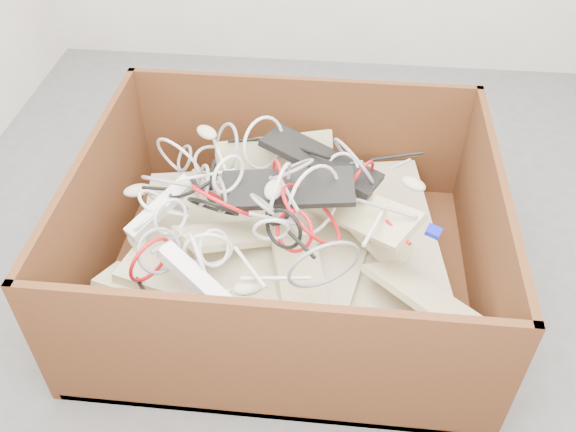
# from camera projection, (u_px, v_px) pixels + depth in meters

# --- Properties ---
(ground) EXTENTS (3.00, 3.00, 0.00)m
(ground) POSITION_uv_depth(u_px,v_px,m) (305.00, 252.00, 2.37)
(ground) COLOR #4F4F52
(ground) RESTS_ON ground
(cardboard_box) EXTENTS (1.33, 1.11, 0.54)m
(cardboard_box) POSITION_uv_depth(u_px,v_px,m) (282.00, 255.00, 2.17)
(cardboard_box) COLOR #3C220F
(cardboard_box) RESTS_ON ground
(keyboard_pile) EXTENTS (1.23, 0.87, 0.34)m
(keyboard_pile) POSITION_uv_depth(u_px,v_px,m) (298.00, 222.00, 2.08)
(keyboard_pile) COLOR beige
(keyboard_pile) RESTS_ON cardboard_box
(mice_scatter) EXTENTS (1.05, 0.80, 0.22)m
(mice_scatter) POSITION_uv_depth(u_px,v_px,m) (247.00, 216.00, 2.00)
(mice_scatter) COLOR beige
(mice_scatter) RESTS_ON keyboard_pile
(power_strip_left) EXTENTS (0.20, 0.25, 0.11)m
(power_strip_left) POSITION_uv_depth(u_px,v_px,m) (160.00, 207.00, 2.01)
(power_strip_left) COLOR white
(power_strip_left) RESTS_ON keyboard_pile
(power_strip_right) EXTENTS (0.26, 0.21, 0.09)m
(power_strip_right) POSITION_uv_depth(u_px,v_px,m) (195.00, 278.00, 1.79)
(power_strip_right) COLOR white
(power_strip_right) RESTS_ON keyboard_pile
(vga_plug) EXTENTS (0.06, 0.06, 0.03)m
(vga_plug) POSITION_uv_depth(u_px,v_px,m) (434.00, 231.00, 1.92)
(vga_plug) COLOR #0C17C2
(vga_plug) RESTS_ON keyboard_pile
(cable_tangle) EXTENTS (1.02, 0.92, 0.39)m
(cable_tangle) POSITION_uv_depth(u_px,v_px,m) (245.00, 197.00, 2.00)
(cable_tangle) COLOR gray
(cable_tangle) RESTS_ON keyboard_pile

